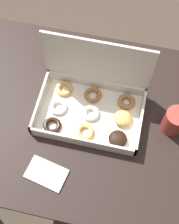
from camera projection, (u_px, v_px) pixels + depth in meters
ground_plane at (91, 172)px, 1.74m from camera, size 8.00×8.00×0.00m
dining_table at (92, 130)px, 1.18m from camera, size 1.18×0.71×0.73m
donut_box at (93, 101)px, 1.05m from camera, size 0.36×0.24×0.25m
coffee_mug at (174, 121)px, 1.02m from camera, size 0.07×0.07×0.10m
paper_napkin at (46, 173)px, 1.00m from camera, size 0.14×0.10×0.01m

